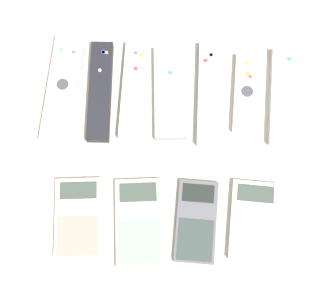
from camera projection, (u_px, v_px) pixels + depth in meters
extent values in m
plane|color=#B2A88E|center=(168.00, 164.00, 1.04)|extent=(3.00, 3.00, 0.00)
cube|color=white|center=(63.00, 89.00, 1.07)|extent=(0.07, 0.22, 0.02)
cylinder|color=#38383D|center=(63.00, 84.00, 1.06)|extent=(0.02, 0.02, 0.00)
cylinder|color=green|center=(61.00, 50.00, 1.08)|extent=(0.01, 0.01, 0.00)
cylinder|color=blue|center=(74.00, 52.00, 1.08)|extent=(0.01, 0.01, 0.00)
cube|color=black|center=(100.00, 91.00, 1.07)|extent=(0.04, 0.20, 0.02)
cylinder|color=blue|center=(103.00, 52.00, 1.08)|extent=(0.01, 0.01, 0.00)
cylinder|color=blue|center=(103.00, 52.00, 1.08)|extent=(0.01, 0.01, 0.00)
cylinder|color=silver|center=(100.00, 70.00, 1.07)|extent=(0.01, 0.01, 0.00)
cylinder|color=orange|center=(107.00, 53.00, 1.08)|extent=(0.01, 0.01, 0.00)
cube|color=silver|center=(134.00, 90.00, 1.07)|extent=(0.05, 0.19, 0.02)
cylinder|color=red|center=(136.00, 69.00, 1.07)|extent=(0.01, 0.01, 0.00)
cylinder|color=silver|center=(131.00, 55.00, 1.08)|extent=(0.01, 0.01, 0.00)
cylinder|color=orange|center=(141.00, 55.00, 1.08)|extent=(0.01, 0.01, 0.00)
cylinder|color=blue|center=(136.00, 53.00, 1.08)|extent=(0.01, 0.01, 0.00)
cube|color=gray|center=(171.00, 93.00, 1.07)|extent=(0.07, 0.19, 0.02)
cylinder|color=silver|center=(172.00, 100.00, 1.06)|extent=(0.03, 0.03, 0.00)
cylinder|color=green|center=(172.00, 73.00, 1.07)|extent=(0.01, 0.01, 0.00)
cylinder|color=silver|center=(166.00, 75.00, 1.07)|extent=(0.01, 0.01, 0.00)
cube|color=#B7B7BC|center=(211.00, 94.00, 1.07)|extent=(0.05, 0.20, 0.02)
cylinder|color=silver|center=(211.00, 104.00, 1.05)|extent=(0.03, 0.03, 0.00)
cylinder|color=red|center=(205.00, 61.00, 1.07)|extent=(0.01, 0.01, 0.00)
cylinder|color=yellow|center=(211.00, 55.00, 1.08)|extent=(0.01, 0.01, 0.00)
cylinder|color=blue|center=(211.00, 55.00, 1.08)|extent=(0.01, 0.01, 0.00)
cube|color=silver|center=(247.00, 94.00, 1.07)|extent=(0.06, 0.16, 0.02)
cylinder|color=#38383D|center=(247.00, 91.00, 1.06)|extent=(0.02, 0.02, 0.00)
cylinder|color=orange|center=(246.00, 63.00, 1.07)|extent=(0.01, 0.01, 0.00)
cylinder|color=orange|center=(248.00, 74.00, 1.07)|extent=(0.01, 0.01, 0.00)
cylinder|color=red|center=(250.00, 77.00, 1.07)|extent=(0.01, 0.01, 0.00)
cube|color=silver|center=(281.00, 97.00, 1.06)|extent=(0.05, 0.19, 0.02)
cylinder|color=green|center=(289.00, 59.00, 1.07)|extent=(0.01, 0.01, 0.00)
cylinder|color=silver|center=(280.00, 73.00, 1.06)|extent=(0.01, 0.01, 0.00)
cube|color=beige|center=(78.00, 218.00, 1.01)|extent=(0.09, 0.15, 0.01)
cube|color=#333D33|center=(78.00, 190.00, 1.01)|extent=(0.07, 0.04, 0.00)
cube|color=gray|center=(78.00, 236.00, 0.99)|extent=(0.08, 0.08, 0.00)
cube|color=#B2B2B7|center=(139.00, 222.00, 1.00)|extent=(0.09, 0.16, 0.01)
cube|color=#333D33|center=(138.00, 192.00, 1.01)|extent=(0.07, 0.04, 0.00)
cube|color=gray|center=(139.00, 242.00, 0.99)|extent=(0.08, 0.08, 0.00)
cube|color=#4C4C51|center=(196.00, 221.00, 1.00)|extent=(0.08, 0.15, 0.01)
cube|color=black|center=(198.00, 193.00, 1.01)|extent=(0.06, 0.04, 0.00)
cube|color=#2A3530|center=(195.00, 240.00, 0.99)|extent=(0.07, 0.08, 0.00)
cube|color=silver|center=(254.00, 221.00, 1.00)|extent=(0.09, 0.15, 0.02)
cube|color=#333D33|center=(256.00, 194.00, 1.01)|extent=(0.07, 0.04, 0.00)
cube|color=tan|center=(253.00, 238.00, 0.99)|extent=(0.08, 0.08, 0.00)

